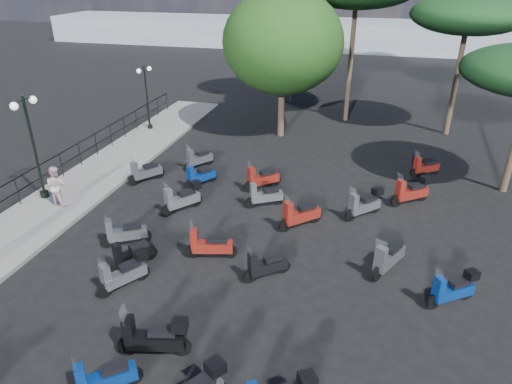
% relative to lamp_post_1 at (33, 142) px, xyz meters
% --- Properties ---
extents(ground, '(120.00, 120.00, 0.00)m').
position_rel_lamp_post_1_xyz_m(ground, '(7.28, -2.91, -2.52)').
color(ground, black).
rests_on(ground, ground).
extents(sidewalk, '(3.00, 30.00, 0.15)m').
position_rel_lamp_post_1_xyz_m(sidewalk, '(0.78, 0.09, -2.45)').
color(sidewalk, slate).
rests_on(sidewalk, ground).
extents(railing, '(0.04, 26.04, 1.10)m').
position_rel_lamp_post_1_xyz_m(railing, '(-0.52, -0.11, -1.62)').
color(railing, black).
rests_on(railing, sidewalk).
extents(lamp_post_1, '(0.35, 1.22, 4.16)m').
position_rel_lamp_post_1_xyz_m(lamp_post_1, '(0.00, 0.00, 0.00)').
color(lamp_post_1, black).
rests_on(lamp_post_1, sidewalk).
extents(lamp_post_2, '(0.47, 1.02, 3.57)m').
position_rel_lamp_post_1_xyz_m(lamp_post_2, '(0.14, 9.10, -0.34)').
color(lamp_post_2, black).
rests_on(lamp_post_2, sidewalk).
extents(pedestrian_far, '(0.83, 0.67, 1.61)m').
position_rel_lamp_post_1_xyz_m(pedestrian_far, '(0.99, -0.41, -1.57)').
color(pedestrian_far, '#C3A6A8').
rests_on(pedestrian_far, sidewalk).
extents(scooter_2, '(1.48, 0.98, 1.32)m').
position_rel_lamp_post_1_xyz_m(scooter_2, '(4.86, -2.15, -2.06)').
color(scooter_2, black).
rests_on(scooter_2, ground).
extents(scooter_3, '(1.10, 1.42, 1.35)m').
position_rel_lamp_post_1_xyz_m(scooter_3, '(3.15, 2.67, -2.05)').
color(scooter_3, black).
rests_on(scooter_3, ground).
extents(scooter_4, '(1.04, 1.38, 1.30)m').
position_rel_lamp_post_1_xyz_m(scooter_4, '(4.84, 4.75, -2.07)').
color(scooter_4, black).
rests_on(scooter_4, ground).
extents(scooter_6, '(1.28, 1.10, 1.27)m').
position_rel_lamp_post_1_xyz_m(scooter_6, '(7.49, -7.74, -2.08)').
color(scooter_6, black).
rests_on(scooter_6, ground).
extents(scooter_7, '(1.05, 1.50, 1.34)m').
position_rel_lamp_post_1_xyz_m(scooter_7, '(6.01, -4.26, -2.02)').
color(scooter_7, black).
rests_on(scooter_7, ground).
extents(scooter_8, '(1.03, 1.37, 1.28)m').
position_rel_lamp_post_1_xyz_m(scooter_8, '(5.72, -3.23, -2.08)').
color(scooter_8, black).
rests_on(scooter_8, ground).
extents(scooter_9, '(1.20, 1.52, 1.41)m').
position_rel_lamp_post_1_xyz_m(scooter_9, '(5.78, 0.60, -1.99)').
color(scooter_9, black).
rests_on(scooter_9, ground).
extents(scooter_10, '(1.02, 1.43, 1.32)m').
position_rel_lamp_post_1_xyz_m(scooter_10, '(5.62, 2.89, -2.06)').
color(scooter_10, black).
rests_on(scooter_10, ground).
extents(scooter_12, '(1.79, 0.72, 1.45)m').
position_rel_lamp_post_1_xyz_m(scooter_12, '(8.05, -6.42, -1.98)').
color(scooter_12, black).
rests_on(scooter_12, ground).
extents(scooter_13, '(1.27, 1.10, 1.26)m').
position_rel_lamp_post_1_xyz_m(scooter_13, '(9.92, -2.73, -2.08)').
color(scooter_13, black).
rests_on(scooter_13, ground).
extents(scooter_14, '(1.67, 0.68, 1.35)m').
position_rel_lamp_post_1_xyz_m(scooter_14, '(7.91, -2.15, -2.05)').
color(scooter_14, black).
rests_on(scooter_14, ground).
extents(scooter_15, '(1.47, 0.96, 1.31)m').
position_rel_lamp_post_1_xyz_m(scooter_15, '(8.77, 1.79, -2.07)').
color(scooter_15, black).
rests_on(scooter_15, ground).
extents(scooter_16, '(1.37, 1.27, 1.40)m').
position_rel_lamp_post_1_xyz_m(scooter_16, '(8.28, 3.27, -2.04)').
color(scooter_16, black).
rests_on(scooter_16, ground).
extents(scooter_20, '(1.39, 1.37, 1.46)m').
position_rel_lamp_post_1_xyz_m(scooter_20, '(10.39, 0.53, -2.01)').
color(scooter_20, black).
rests_on(scooter_20, ground).
extents(scooter_21, '(1.33, 1.36, 1.38)m').
position_rel_lamp_post_1_xyz_m(scooter_21, '(12.61, 1.93, -2.00)').
color(scooter_21, black).
rests_on(scooter_21, ground).
extents(scooter_23, '(1.40, 1.07, 1.29)m').
position_rel_lamp_post_1_xyz_m(scooter_23, '(15.25, -2.55, -2.03)').
color(scooter_23, black).
rests_on(scooter_23, ground).
extents(scooter_24, '(1.00, 1.66, 1.44)m').
position_rel_lamp_post_1_xyz_m(scooter_24, '(13.49, -1.46, -2.02)').
color(scooter_24, black).
rests_on(scooter_24, ground).
extents(scooter_25, '(1.52, 1.23, 1.42)m').
position_rel_lamp_post_1_xyz_m(scooter_25, '(14.37, 3.51, -1.98)').
color(scooter_25, black).
rests_on(scooter_25, ground).
extents(scooter_26, '(1.35, 0.99, 1.25)m').
position_rel_lamp_post_1_xyz_m(scooter_26, '(15.07, 6.46, -2.09)').
color(scooter_26, black).
rests_on(scooter_26, ground).
extents(broadleaf_tree, '(6.28, 6.28, 7.73)m').
position_rel_lamp_post_1_xyz_m(broadleaf_tree, '(7.62, 10.23, 2.54)').
color(broadleaf_tree, '#38281E').
rests_on(broadleaf_tree, ground).
extents(pine_1, '(5.85, 5.85, 7.41)m').
position_rel_lamp_post_1_xyz_m(pine_1, '(16.68, 12.93, 3.84)').
color(pine_1, '#38281E').
rests_on(pine_1, ground).
extents(distant_hills, '(70.00, 8.00, 3.00)m').
position_rel_lamp_post_1_xyz_m(distant_hills, '(7.28, 42.09, -1.02)').
color(distant_hills, gray).
rests_on(distant_hills, ground).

